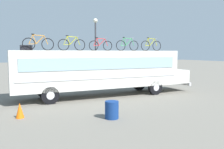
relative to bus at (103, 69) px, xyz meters
name	(u,v)px	position (x,y,z in m)	size (l,w,h in m)	color
ground_plane	(99,96)	(-0.25, 0.00, -1.77)	(120.00, 120.00, 0.00)	slate
bus	(103,69)	(0.00, 0.00, 0.00)	(12.36, 2.49, 3.02)	silver
luggage_bag_1	(26,48)	(-4.73, 0.22, 1.40)	(0.66, 0.46, 0.31)	black
rooftop_bicycle_1	(38,44)	(-4.12, -0.38, 1.63)	(1.76, 0.44, 0.94)	black
rooftop_bicycle_2	(72,44)	(-2.05, 0.08, 1.63)	(1.75, 0.44, 0.94)	black
rooftop_bicycle_3	(101,45)	(-0.05, 0.21, 1.61)	(1.66, 0.44, 0.88)	black
rooftop_bicycle_4	(127,45)	(2.05, 0.35, 1.64)	(1.78, 0.44, 0.96)	black
rooftop_bicycle_5	(151,45)	(3.97, 0.24, 1.65)	(1.74, 0.44, 0.98)	black
trash_bin	(112,110)	(-1.72, -5.20, -1.39)	(0.60, 0.60, 0.77)	navy
traffic_cone	(20,110)	(-5.40, -3.42, -1.43)	(0.37, 0.37, 0.69)	orange
street_lamp	(96,43)	(1.46, 5.13, 1.96)	(0.38, 0.38, 5.85)	#38383D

